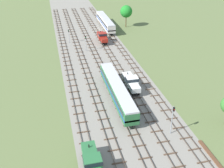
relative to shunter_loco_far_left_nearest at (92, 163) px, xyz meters
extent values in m
plane|color=#5B6B3D|center=(8.85, 43.31, -2.01)|extent=(480.00, 480.00, 0.00)
cube|color=gray|center=(8.85, 43.31, -2.01)|extent=(21.71, 176.00, 0.01)
cube|color=#47382D|center=(-0.72, 44.31, -1.80)|extent=(0.07, 126.00, 0.15)
cube|color=#47382D|center=(0.72, 44.31, -1.80)|extent=(0.07, 126.00, 0.15)
cube|color=brown|center=(0.00, 0.81, -1.94)|extent=(2.40, 0.22, 0.14)
cube|color=brown|center=(0.00, 3.81, -1.94)|extent=(2.40, 0.22, 0.14)
cube|color=brown|center=(0.00, 6.81, -1.94)|extent=(2.40, 0.22, 0.14)
cube|color=brown|center=(0.00, 9.81, -1.94)|extent=(2.40, 0.22, 0.14)
cube|color=brown|center=(0.00, 12.81, -1.94)|extent=(2.40, 0.22, 0.14)
cube|color=brown|center=(0.00, 15.81, -1.94)|extent=(2.40, 0.22, 0.14)
cube|color=brown|center=(0.00, 18.81, -1.94)|extent=(2.40, 0.22, 0.14)
cube|color=brown|center=(0.00, 21.81, -1.94)|extent=(2.40, 0.22, 0.14)
cube|color=brown|center=(0.00, 24.81, -1.94)|extent=(2.40, 0.22, 0.14)
cube|color=brown|center=(0.00, 27.81, -1.94)|extent=(2.40, 0.22, 0.14)
cube|color=brown|center=(0.00, 30.81, -1.94)|extent=(2.40, 0.22, 0.14)
cube|color=brown|center=(0.00, 33.81, -1.94)|extent=(2.40, 0.22, 0.14)
cube|color=brown|center=(0.00, 36.81, -1.94)|extent=(2.40, 0.22, 0.14)
cube|color=brown|center=(0.00, 39.81, -1.94)|extent=(2.40, 0.22, 0.14)
cube|color=brown|center=(0.00, 42.81, -1.94)|extent=(2.40, 0.22, 0.14)
cube|color=brown|center=(0.00, 45.81, -1.94)|extent=(2.40, 0.22, 0.14)
cube|color=brown|center=(0.00, 48.81, -1.94)|extent=(2.40, 0.22, 0.14)
cube|color=brown|center=(0.00, 51.81, -1.94)|extent=(2.40, 0.22, 0.14)
cube|color=brown|center=(0.00, 54.81, -1.94)|extent=(2.40, 0.22, 0.14)
cube|color=brown|center=(0.00, 57.81, -1.94)|extent=(2.40, 0.22, 0.14)
cube|color=brown|center=(0.00, 60.81, -1.94)|extent=(2.40, 0.22, 0.14)
cube|color=brown|center=(0.00, 63.81, -1.94)|extent=(2.40, 0.22, 0.14)
cube|color=brown|center=(0.00, 66.81, -1.94)|extent=(2.40, 0.22, 0.14)
cube|color=brown|center=(0.00, 69.81, -1.94)|extent=(2.40, 0.22, 0.14)
cube|color=brown|center=(0.00, 72.81, -1.94)|extent=(2.40, 0.22, 0.14)
cube|color=brown|center=(0.00, 75.81, -1.94)|extent=(2.40, 0.22, 0.14)
cube|color=brown|center=(0.00, 78.81, -1.94)|extent=(2.40, 0.22, 0.14)
cube|color=brown|center=(0.00, 81.81, -1.94)|extent=(2.40, 0.22, 0.14)
cube|color=brown|center=(0.00, 84.81, -1.94)|extent=(2.40, 0.22, 0.14)
cube|color=brown|center=(0.00, 87.81, -1.94)|extent=(2.40, 0.22, 0.14)
cube|color=brown|center=(0.00, 90.81, -1.94)|extent=(2.40, 0.22, 0.14)
cube|color=brown|center=(0.00, 93.81, -1.94)|extent=(2.40, 0.22, 0.14)
cube|color=brown|center=(0.00, 96.81, -1.94)|extent=(2.40, 0.22, 0.14)
cube|color=brown|center=(0.00, 99.81, -1.94)|extent=(2.40, 0.22, 0.14)
cube|color=brown|center=(0.00, 102.81, -1.94)|extent=(2.40, 0.22, 0.14)
cube|color=brown|center=(0.00, 105.81, -1.94)|extent=(2.40, 0.22, 0.14)
cube|color=#47382D|center=(3.71, 44.31, -1.80)|extent=(0.07, 126.00, 0.15)
cube|color=#47382D|center=(5.14, 44.31, -1.80)|extent=(0.07, 126.00, 0.15)
cube|color=brown|center=(4.43, 0.81, -1.94)|extent=(2.40, 0.22, 0.14)
cube|color=brown|center=(4.43, 3.81, -1.94)|extent=(2.40, 0.22, 0.14)
cube|color=brown|center=(4.43, 6.81, -1.94)|extent=(2.40, 0.22, 0.14)
cube|color=brown|center=(4.43, 9.81, -1.94)|extent=(2.40, 0.22, 0.14)
cube|color=brown|center=(4.43, 12.81, -1.94)|extent=(2.40, 0.22, 0.14)
cube|color=brown|center=(4.43, 15.81, -1.94)|extent=(2.40, 0.22, 0.14)
cube|color=brown|center=(4.43, 18.81, -1.94)|extent=(2.40, 0.22, 0.14)
cube|color=brown|center=(4.43, 21.81, -1.94)|extent=(2.40, 0.22, 0.14)
cube|color=brown|center=(4.43, 24.81, -1.94)|extent=(2.40, 0.22, 0.14)
cube|color=brown|center=(4.43, 27.81, -1.94)|extent=(2.40, 0.22, 0.14)
cube|color=brown|center=(4.43, 30.81, -1.94)|extent=(2.40, 0.22, 0.14)
cube|color=brown|center=(4.43, 33.81, -1.94)|extent=(2.40, 0.22, 0.14)
cube|color=brown|center=(4.43, 36.81, -1.94)|extent=(2.40, 0.22, 0.14)
cube|color=brown|center=(4.43, 39.81, -1.94)|extent=(2.40, 0.22, 0.14)
cube|color=brown|center=(4.43, 42.81, -1.94)|extent=(2.40, 0.22, 0.14)
cube|color=brown|center=(4.43, 45.81, -1.94)|extent=(2.40, 0.22, 0.14)
cube|color=brown|center=(4.43, 48.81, -1.94)|extent=(2.40, 0.22, 0.14)
cube|color=brown|center=(4.43, 51.81, -1.94)|extent=(2.40, 0.22, 0.14)
cube|color=brown|center=(4.43, 54.81, -1.94)|extent=(2.40, 0.22, 0.14)
cube|color=brown|center=(4.43, 57.81, -1.94)|extent=(2.40, 0.22, 0.14)
cube|color=brown|center=(4.43, 60.81, -1.94)|extent=(2.40, 0.22, 0.14)
cube|color=brown|center=(4.43, 63.81, -1.94)|extent=(2.40, 0.22, 0.14)
cube|color=brown|center=(4.43, 66.81, -1.94)|extent=(2.40, 0.22, 0.14)
cube|color=brown|center=(4.43, 69.81, -1.94)|extent=(2.40, 0.22, 0.14)
cube|color=brown|center=(4.43, 72.81, -1.94)|extent=(2.40, 0.22, 0.14)
cube|color=brown|center=(4.43, 75.81, -1.94)|extent=(2.40, 0.22, 0.14)
cube|color=brown|center=(4.43, 78.81, -1.94)|extent=(2.40, 0.22, 0.14)
cube|color=brown|center=(4.43, 81.81, -1.94)|extent=(2.40, 0.22, 0.14)
cube|color=brown|center=(4.43, 84.81, -1.94)|extent=(2.40, 0.22, 0.14)
cube|color=brown|center=(4.43, 87.81, -1.94)|extent=(2.40, 0.22, 0.14)
cube|color=brown|center=(4.43, 90.81, -1.94)|extent=(2.40, 0.22, 0.14)
cube|color=brown|center=(4.43, 93.81, -1.94)|extent=(2.40, 0.22, 0.14)
cube|color=brown|center=(4.43, 96.81, -1.94)|extent=(2.40, 0.22, 0.14)
cube|color=brown|center=(4.43, 99.81, -1.94)|extent=(2.40, 0.22, 0.14)
cube|color=brown|center=(4.43, 102.81, -1.94)|extent=(2.40, 0.22, 0.14)
cube|color=brown|center=(4.43, 105.81, -1.94)|extent=(2.40, 0.22, 0.14)
cube|color=#47382D|center=(8.14, 44.31, -1.80)|extent=(0.07, 126.00, 0.15)
cube|color=#47382D|center=(9.57, 44.31, -1.80)|extent=(0.07, 126.00, 0.15)
cube|color=brown|center=(8.85, 0.81, -1.94)|extent=(2.40, 0.22, 0.14)
cube|color=brown|center=(8.85, 3.81, -1.94)|extent=(2.40, 0.22, 0.14)
cube|color=brown|center=(8.85, 6.81, -1.94)|extent=(2.40, 0.22, 0.14)
cube|color=brown|center=(8.85, 9.81, -1.94)|extent=(2.40, 0.22, 0.14)
cube|color=brown|center=(8.85, 12.81, -1.94)|extent=(2.40, 0.22, 0.14)
cube|color=brown|center=(8.85, 15.81, -1.94)|extent=(2.40, 0.22, 0.14)
cube|color=brown|center=(8.85, 18.81, -1.94)|extent=(2.40, 0.22, 0.14)
cube|color=brown|center=(8.85, 21.81, -1.94)|extent=(2.40, 0.22, 0.14)
cube|color=brown|center=(8.85, 24.81, -1.94)|extent=(2.40, 0.22, 0.14)
cube|color=brown|center=(8.85, 27.81, -1.94)|extent=(2.40, 0.22, 0.14)
cube|color=brown|center=(8.85, 30.81, -1.94)|extent=(2.40, 0.22, 0.14)
cube|color=brown|center=(8.85, 33.81, -1.94)|extent=(2.40, 0.22, 0.14)
cube|color=brown|center=(8.85, 36.81, -1.94)|extent=(2.40, 0.22, 0.14)
cube|color=brown|center=(8.85, 39.81, -1.94)|extent=(2.40, 0.22, 0.14)
cube|color=brown|center=(8.85, 42.81, -1.94)|extent=(2.40, 0.22, 0.14)
cube|color=brown|center=(8.85, 45.81, -1.94)|extent=(2.40, 0.22, 0.14)
cube|color=brown|center=(8.85, 48.81, -1.94)|extent=(2.40, 0.22, 0.14)
cube|color=brown|center=(8.85, 51.81, -1.94)|extent=(2.40, 0.22, 0.14)
cube|color=brown|center=(8.85, 54.81, -1.94)|extent=(2.40, 0.22, 0.14)
cube|color=brown|center=(8.85, 57.81, -1.94)|extent=(2.40, 0.22, 0.14)
cube|color=brown|center=(8.85, 60.81, -1.94)|extent=(2.40, 0.22, 0.14)
cube|color=brown|center=(8.85, 63.81, -1.94)|extent=(2.40, 0.22, 0.14)
cube|color=brown|center=(8.85, 66.81, -1.94)|extent=(2.40, 0.22, 0.14)
cube|color=brown|center=(8.85, 69.81, -1.94)|extent=(2.40, 0.22, 0.14)
cube|color=brown|center=(8.85, 72.81, -1.94)|extent=(2.40, 0.22, 0.14)
cube|color=brown|center=(8.85, 75.81, -1.94)|extent=(2.40, 0.22, 0.14)
cube|color=brown|center=(8.85, 78.81, -1.94)|extent=(2.40, 0.22, 0.14)
cube|color=brown|center=(8.85, 81.81, -1.94)|extent=(2.40, 0.22, 0.14)
cube|color=brown|center=(8.85, 84.81, -1.94)|extent=(2.40, 0.22, 0.14)
cube|color=brown|center=(8.85, 87.81, -1.94)|extent=(2.40, 0.22, 0.14)
cube|color=brown|center=(8.85, 90.81, -1.94)|extent=(2.40, 0.22, 0.14)
cube|color=brown|center=(8.85, 93.81, -1.94)|extent=(2.40, 0.22, 0.14)
cube|color=brown|center=(8.85, 96.81, -1.94)|extent=(2.40, 0.22, 0.14)
cube|color=brown|center=(8.85, 99.81, -1.94)|extent=(2.40, 0.22, 0.14)
cube|color=brown|center=(8.85, 102.81, -1.94)|extent=(2.40, 0.22, 0.14)
cube|color=brown|center=(8.85, 105.81, -1.94)|extent=(2.40, 0.22, 0.14)
cube|color=#47382D|center=(12.56, 44.31, -1.80)|extent=(0.07, 126.00, 0.15)
cube|color=#47382D|center=(14.00, 44.31, -1.80)|extent=(0.07, 126.00, 0.15)
cube|color=brown|center=(13.28, -2.19, -1.94)|extent=(2.40, 0.22, 0.14)
cube|color=brown|center=(13.28, 0.81, -1.94)|extent=(2.40, 0.22, 0.14)
cube|color=brown|center=(13.28, 3.81, -1.94)|extent=(2.40, 0.22, 0.14)
cube|color=brown|center=(13.28, 6.81, -1.94)|extent=(2.40, 0.22, 0.14)
cube|color=brown|center=(13.28, 9.81, -1.94)|extent=(2.40, 0.22, 0.14)
cube|color=brown|center=(13.28, 12.81, -1.94)|extent=(2.40, 0.22, 0.14)
cube|color=brown|center=(13.28, 15.81, -1.94)|extent=(2.40, 0.22, 0.14)
cube|color=brown|center=(13.28, 18.81, -1.94)|extent=(2.40, 0.22, 0.14)
cube|color=brown|center=(13.28, 21.81, -1.94)|extent=(2.40, 0.22, 0.14)
cube|color=brown|center=(13.28, 24.81, -1.94)|extent=(2.40, 0.22, 0.14)
cube|color=brown|center=(13.28, 27.81, -1.94)|extent=(2.40, 0.22, 0.14)
cube|color=brown|center=(13.28, 30.81, -1.94)|extent=(2.40, 0.22, 0.14)
cube|color=brown|center=(13.28, 33.81, -1.94)|extent=(2.40, 0.22, 0.14)
cube|color=brown|center=(13.28, 36.81, -1.94)|extent=(2.40, 0.22, 0.14)
cube|color=brown|center=(13.28, 39.81, -1.94)|extent=(2.40, 0.22, 0.14)
cube|color=brown|center=(13.28, 42.81, -1.94)|extent=(2.40, 0.22, 0.14)
cube|color=brown|center=(13.28, 45.81, -1.94)|extent=(2.40, 0.22, 0.14)
cube|color=brown|center=(13.28, 48.81, -1.94)|extent=(2.40, 0.22, 0.14)
cube|color=brown|center=(13.28, 51.81, -1.94)|extent=(2.40, 0.22, 0.14)
cube|color=brown|center=(13.28, 54.81, -1.94)|extent=(2.40, 0.22, 0.14)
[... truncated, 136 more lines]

